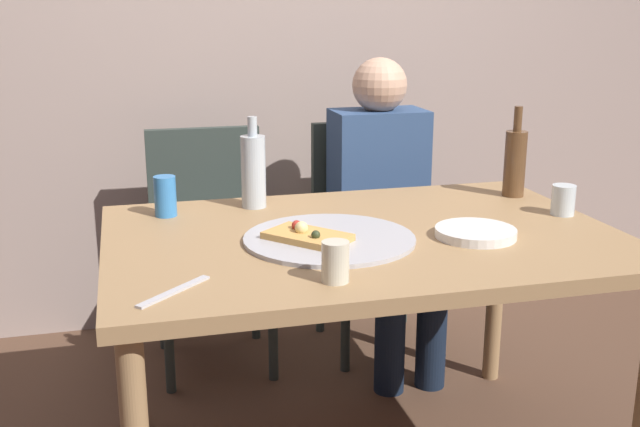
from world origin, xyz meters
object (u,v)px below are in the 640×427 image
object	(u,v)px
table_knife	(174,291)
wine_bottle	(253,170)
dining_table	(363,259)
tumbler_near	(335,262)
tumbler_far	(563,200)
beer_bottle	(515,162)
chair_right	(372,220)
guest_in_sweater	(385,199)
pizza_slice_last	(307,235)
pizza_tray	(329,239)
chair_left	(210,232)
plate_stack	(476,233)
soda_can	(165,196)

from	to	relation	value
table_knife	wine_bottle	bearing A→B (deg)	-156.95
dining_table	wine_bottle	size ratio (longest dim) A/B	4.97
tumbler_near	tumbler_far	distance (m)	0.91
beer_bottle	chair_right	bearing A→B (deg)	115.55
dining_table	guest_in_sweater	bearing A→B (deg)	66.12
pizza_slice_last	tumbler_far	distance (m)	0.82
pizza_tray	table_knife	size ratio (longest dim) A/B	2.12
chair_left	guest_in_sweater	distance (m)	0.69
dining_table	plate_stack	world-z (taller)	plate_stack
tumbler_near	soda_can	distance (m)	0.75
plate_stack	chair_right	bearing A→B (deg)	87.77
chair_right	chair_left	bearing A→B (deg)	0.00
beer_bottle	tumbler_far	bearing A→B (deg)	-83.17
beer_bottle	chair_right	distance (m)	0.75
tumbler_near	guest_in_sweater	distance (m)	1.20
pizza_slice_last	guest_in_sweater	xyz separation A→B (m)	(0.50, 0.79, -0.13)
pizza_slice_last	plate_stack	distance (m)	0.47
guest_in_sweater	plate_stack	bearing A→B (deg)	87.37
tumbler_near	chair_right	distance (m)	1.36
wine_bottle	beer_bottle	distance (m)	0.86
table_knife	dining_table	bearing A→B (deg)	167.58
chair_right	tumbler_near	bearing A→B (deg)	67.72
dining_table	chair_left	bearing A→B (deg)	110.77
chair_left	tumbler_far	bearing A→B (deg)	138.87
pizza_slice_last	plate_stack	world-z (taller)	pizza_slice_last
pizza_tray	tumbler_near	xyz separation A→B (m)	(-0.07, -0.30, 0.04)
wine_bottle	guest_in_sweater	bearing A→B (deg)	33.28
dining_table	tumbler_near	size ratio (longest dim) A/B	14.76
beer_bottle	soda_can	size ratio (longest dim) A/B	2.45
dining_table	wine_bottle	distance (m)	0.48
dining_table	guest_in_sweater	distance (m)	0.80
pizza_tray	tumbler_far	size ratio (longest dim) A/B	5.08
soda_can	plate_stack	world-z (taller)	soda_can
dining_table	wine_bottle	world-z (taller)	wine_bottle
pizza_slice_last	chair_right	distance (m)	1.09
beer_bottle	soda_can	xyz separation A→B (m)	(-1.14, 0.04, -0.06)
dining_table	pizza_tray	xyz separation A→B (m)	(-0.11, -0.05, 0.08)
soda_can	table_knife	world-z (taller)	soda_can
plate_stack	soda_can	bearing A→B (deg)	151.67
tumbler_far	beer_bottle	bearing A→B (deg)	96.83
beer_bottle	soda_can	bearing A→B (deg)	177.97
table_knife	guest_in_sweater	size ratio (longest dim) A/B	0.19
dining_table	plate_stack	bearing A→B (deg)	-21.93
tumbler_far	table_knife	world-z (taller)	tumbler_far
pizza_slice_last	soda_can	world-z (taller)	soda_can
guest_in_sweater	beer_bottle	bearing A→B (deg)	122.55
soda_can	guest_in_sweater	bearing A→B (deg)	25.92
tumbler_near	soda_can	xyz separation A→B (m)	(-0.34, 0.67, 0.01)
soda_can	chair_left	world-z (taller)	chair_left
pizza_slice_last	chair_left	distance (m)	0.99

